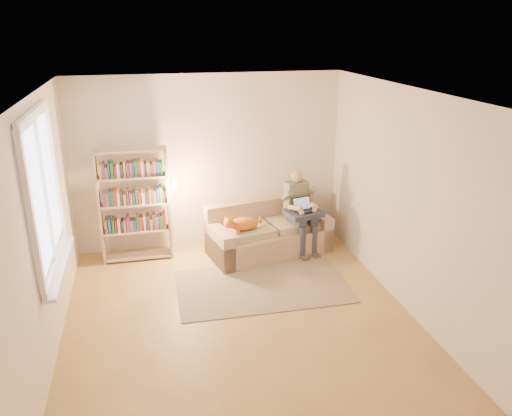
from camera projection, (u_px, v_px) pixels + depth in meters
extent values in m
plane|color=olive|center=(240.00, 318.00, 5.86)|extent=(4.50, 4.50, 0.00)
cube|color=white|center=(237.00, 94.00, 4.96)|extent=(4.00, 4.50, 0.02)
cube|color=silver|center=(43.00, 232.00, 4.98)|extent=(0.02, 4.50, 2.60)
cube|color=silver|center=(406.00, 201.00, 5.83)|extent=(0.02, 4.50, 2.60)
cube|color=silver|center=(209.00, 162.00, 7.46)|extent=(4.00, 0.02, 2.60)
cube|color=silver|center=(304.00, 333.00, 3.35)|extent=(4.00, 0.02, 2.60)
plane|color=white|center=(44.00, 192.00, 5.05)|extent=(0.00, 1.50, 1.50)
cube|color=white|center=(33.00, 114.00, 4.78)|extent=(0.05, 1.50, 0.08)
cube|color=white|center=(56.00, 262.00, 5.33)|extent=(0.05, 1.50, 0.08)
cube|color=white|center=(45.00, 192.00, 5.05)|extent=(0.04, 0.05, 1.50)
cube|color=white|center=(60.00, 266.00, 5.35)|extent=(0.12, 1.52, 0.04)
cube|color=tan|center=(269.00, 241.00, 7.48)|extent=(1.90, 1.15, 0.37)
cube|color=tan|center=(260.00, 211.00, 7.62)|extent=(1.77, 0.54, 0.38)
cube|color=tan|center=(219.00, 246.00, 7.14)|extent=(0.34, 0.82, 0.53)
cube|color=tan|center=(315.00, 227.00, 7.77)|extent=(0.34, 0.82, 0.53)
cube|color=#C5B990|center=(246.00, 232.00, 7.20)|extent=(0.85, 0.68, 0.11)
cube|color=#C5B990|center=(294.00, 223.00, 7.52)|extent=(0.85, 0.68, 0.11)
cube|color=gray|center=(296.00, 196.00, 7.45)|extent=(0.36, 0.25, 0.46)
sphere|color=tan|center=(297.00, 176.00, 7.33)|extent=(0.18, 0.18, 0.18)
cube|color=#333647|center=(297.00, 219.00, 7.33)|extent=(0.21, 0.39, 0.14)
cube|color=#333647|center=(308.00, 217.00, 7.41)|extent=(0.21, 0.39, 0.14)
cylinder|color=#333647|center=(302.00, 243.00, 7.28)|extent=(0.10, 0.10, 0.50)
cylinder|color=#333647|center=(314.00, 240.00, 7.36)|extent=(0.10, 0.10, 0.50)
ellipsoid|color=orange|center=(247.00, 223.00, 7.13)|extent=(0.47, 0.31, 0.19)
sphere|color=orange|center=(232.00, 222.00, 6.98)|extent=(0.15, 0.15, 0.15)
cylinder|color=orange|center=(260.00, 222.00, 7.27)|extent=(0.21, 0.08, 0.06)
cube|color=#282E46|center=(299.00, 214.00, 7.30)|extent=(0.58, 0.51, 0.07)
cube|color=black|center=(300.00, 212.00, 7.26)|extent=(0.33, 0.26, 0.01)
cube|color=black|center=(297.00, 204.00, 7.31)|extent=(0.30, 0.15, 0.18)
plane|color=#8CA5CC|center=(297.00, 204.00, 7.31)|extent=(0.28, 0.16, 0.24)
cube|color=#BBA78E|center=(100.00, 208.00, 6.97)|extent=(0.04, 0.25, 1.66)
cube|color=#BBA78E|center=(168.00, 203.00, 7.16)|extent=(0.04, 0.25, 1.66)
cube|color=#BBA78E|center=(139.00, 256.00, 7.34)|extent=(0.99, 0.26, 0.03)
cube|color=#BBA78E|center=(137.00, 230.00, 7.20)|extent=(0.99, 0.26, 0.03)
cube|color=#BBA78E|center=(134.00, 204.00, 7.06)|extent=(0.99, 0.26, 0.03)
cube|color=#BBA78E|center=(132.00, 177.00, 6.92)|extent=(0.99, 0.26, 0.03)
cube|color=#BBA78E|center=(129.00, 150.00, 6.78)|extent=(0.99, 0.26, 0.03)
cube|color=#267233|center=(136.00, 223.00, 7.16)|extent=(0.85, 0.21, 0.20)
cube|color=#B2261E|center=(134.00, 197.00, 7.02)|extent=(0.85, 0.21, 0.20)
cube|color=silver|center=(131.00, 169.00, 6.88)|extent=(0.85, 0.21, 0.20)
cylinder|color=silver|center=(163.00, 200.00, 7.13)|extent=(0.09, 0.09, 0.04)
cone|color=silver|center=(173.00, 185.00, 6.97)|extent=(0.11, 0.13, 0.14)
cube|color=gray|center=(262.00, 286.00, 6.56)|extent=(2.24, 1.34, 0.01)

